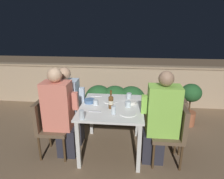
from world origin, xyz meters
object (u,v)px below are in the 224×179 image
chair_left_far (57,113)px  beer_bottle (111,102)px  chair_left_near (48,123)px  chair_right_near (174,129)px  person_coral_top (60,114)px  potted_plant (190,100)px  person_blue_shirt (69,106)px  chair_right_far (174,118)px  person_green_blouse (160,119)px

chair_left_far → beer_bottle: beer_bottle is taller
chair_left_near → chair_right_near: size_ratio=1.00×
person_coral_top → potted_plant: person_coral_top is taller
beer_bottle → chair_right_near: bearing=-6.8°
person_blue_shirt → chair_right_far: (1.58, -0.02, -0.12)m
person_green_blouse → chair_right_far: bearing=52.7°
chair_left_near → person_green_blouse: person_green_blouse is taller
person_green_blouse → potted_plant: (0.69, 1.10, -0.16)m
chair_right_far → beer_bottle: bearing=-166.3°
chair_left_near → chair_right_far: 1.81m
person_green_blouse → potted_plant: person_green_blouse is taller
beer_bottle → potted_plant: beer_bottle is taller
chair_left_near → person_coral_top: bearing=0.0°
chair_left_far → chair_right_far: size_ratio=1.00×
person_blue_shirt → beer_bottle: bearing=-19.6°
beer_bottle → person_blue_shirt: bearing=160.4°
chair_right_near → person_green_blouse: person_green_blouse is taller
chair_right_near → potted_plant: size_ratio=1.04×
person_blue_shirt → chair_right_far: 1.58m
chair_left_far → beer_bottle: bearing=-15.5°
chair_left_far → chair_right_near: (1.71, -0.34, 0.00)m
chair_right_near → beer_bottle: bearing=173.2°
chair_right_near → potted_plant: 1.21m
person_coral_top → person_blue_shirt: 0.33m
person_green_blouse → chair_left_far: bearing=167.4°
chair_right_near → chair_right_far: size_ratio=1.00×
person_green_blouse → chair_right_far: person_green_blouse is taller
chair_left_near → potted_plant: chair_left_near is taller
person_coral_top → chair_right_near: size_ratio=1.55×
beer_bottle → chair_left_far: bearing=164.5°
person_green_blouse → chair_left_near: bearing=179.3°
person_coral_top → potted_plant: 2.31m
chair_left_far → chair_right_near: bearing=-11.3°
person_coral_top → beer_bottle: person_coral_top is taller
chair_left_near → beer_bottle: bearing=5.4°
person_green_blouse → beer_bottle: person_green_blouse is taller
potted_plant → person_green_blouse: bearing=-122.2°
chair_left_far → potted_plant: bearing=18.8°
person_coral_top → chair_right_far: 1.63m
beer_bottle → potted_plant: (1.35, 1.00, -0.33)m
person_blue_shirt → chair_right_near: size_ratio=1.48×
chair_left_far → beer_bottle: 0.96m
chair_left_near → potted_plant: bearing=25.9°
chair_right_far → beer_bottle: beer_bottle is taller
person_blue_shirt → person_coral_top: bearing=-92.7°
beer_bottle → potted_plant: bearing=36.5°
chair_left_near → beer_bottle: (0.88, 0.08, 0.32)m
chair_left_near → person_coral_top: person_coral_top is taller
person_blue_shirt → chair_right_near: (1.52, -0.34, -0.12)m
chair_right_far → potted_plant: size_ratio=1.04×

